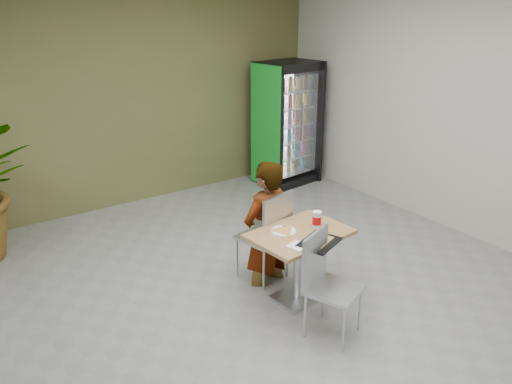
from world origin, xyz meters
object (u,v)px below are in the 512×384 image
Objects in this scene: soda_cup at (317,219)px; cafeteria_tray at (319,242)px; dining_table at (299,252)px; chair_far at (270,230)px; beverage_fridge at (288,124)px; seated_woman at (265,235)px; chair_near at (324,276)px.

soda_cup is 0.37m from cafeteria_tray.
chair_far is (-0.02, 0.46, 0.06)m from dining_table.
beverage_fridge is at bearing -144.22° from chair_far.
beverage_fridge reaches higher than soda_cup.
chair_far is 0.10m from seated_woman.
seated_woman is at bearing 94.95° from dining_table.
beverage_fridge is (2.09, 2.85, 0.45)m from dining_table.
chair_near is (-0.15, -0.53, 0.03)m from dining_table.
beverage_fridge reaches higher than seated_woman.
dining_table is 1.03× the size of chair_near.
seated_woman is at bearing 92.49° from cafeteria_tray.
beverage_fridge is at bearing 56.20° from cafeteria_tray.
chair_near is at bearing 71.62° from seated_woman.
dining_table is 0.61× the size of seated_woman.
chair_far is 0.52× the size of beverage_fridge.
dining_table is 6.17× the size of soda_cup.
dining_table is 0.51m from seated_woman.
soda_cup is at bearing 33.87° from chair_near.
seated_woman is 0.84m from cafeteria_tray.
cafeteria_tray is (-0.23, -0.29, -0.07)m from soda_cup.
cafeteria_tray is at bearing 79.71° from seated_woman.
soda_cup is at bearing 52.06° from cafeteria_tray.
chair_far is at bearing -138.15° from beverage_fridge.
cafeteria_tray is at bearing -91.89° from dining_table.
beverage_fridge reaches higher than chair_near.
beverage_fridge is (2.24, 3.37, 0.41)m from chair_near.
cafeteria_tray is at bearing -130.51° from beverage_fridge.
seated_woman reaches higher than chair_far.
dining_table is at bearing -179.24° from soda_cup.
beverage_fridge is at bearing 53.73° from dining_table.
seated_woman is at bearing 117.19° from soda_cup.
soda_cup is 0.41× the size of cafeteria_tray.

